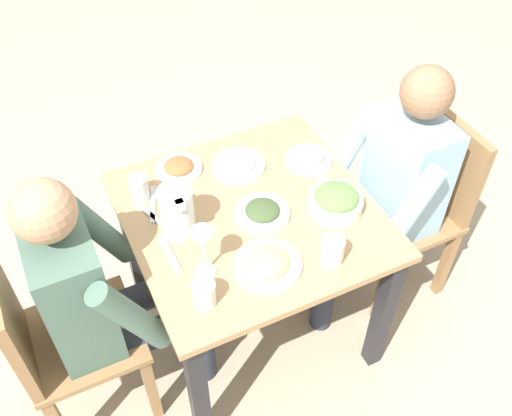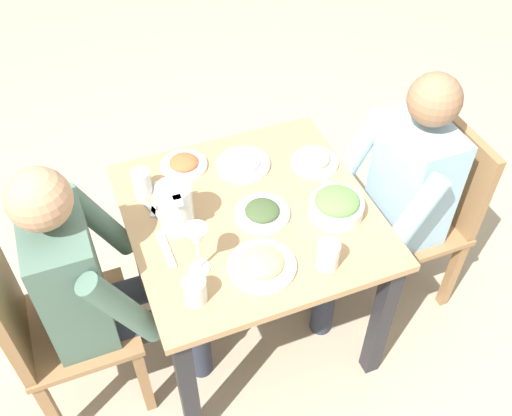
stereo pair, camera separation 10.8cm
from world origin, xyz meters
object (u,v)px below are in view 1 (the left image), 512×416
(plate_fries, at_px, (268,263))
(plate_yoghurt, at_px, (238,163))
(water_glass_near_right, at_px, (204,294))
(diner_far, at_px, (104,292))
(plate_beans, at_px, (309,157))
(water_glass_center, at_px, (333,251))
(diner_near, at_px, (385,189))
(water_glass_by_pitcher, at_px, (139,188))
(dining_table, at_px, (251,235))
(chair_near, at_px, (420,200))
(plate_dolmas, at_px, (262,212))
(chair_far, at_px, (54,338))
(salad_bowl, at_px, (336,201))
(water_pitcher, at_px, (177,212))
(wine_glass, at_px, (203,243))
(plate_rice_curry, at_px, (179,167))

(plate_fries, relative_size, plate_yoghurt, 1.09)
(water_glass_near_right, bearing_deg, diner_far, 48.11)
(plate_beans, bearing_deg, water_glass_center, 159.03)
(diner_near, distance_m, water_glass_by_pitcher, 0.96)
(diner_far, xyz_separation_m, water_glass_by_pitcher, (0.29, -0.23, 0.13))
(water_glass_center, bearing_deg, plate_yoghurt, 8.59)
(dining_table, relative_size, plate_fries, 3.84)
(chair_near, relative_size, plate_dolmas, 4.33)
(diner_near, height_order, plate_fries, diner_near)
(plate_yoghurt, distance_m, water_glass_center, 0.57)
(chair_far, relative_size, plate_dolmas, 4.33)
(dining_table, relative_size, salad_bowl, 4.49)
(water_pitcher, distance_m, plate_fries, 0.36)
(diner_far, relative_size, water_glass_near_right, 12.80)
(water_pitcher, xyz_separation_m, water_glass_center, (-0.35, -0.41, -0.05))
(dining_table, bearing_deg, water_pitcher, 84.17)
(plate_yoghurt, height_order, plate_beans, plate_beans)
(plate_dolmas, bearing_deg, plate_fries, 158.10)
(chair_near, height_order, diner_far, diner_far)
(dining_table, relative_size, water_glass_near_right, 9.64)
(diner_far, relative_size, plate_beans, 6.31)
(chair_near, xyz_separation_m, plate_beans, (0.20, 0.44, 0.25))
(diner_near, height_order, diner_far, same)
(plate_dolmas, bearing_deg, dining_table, 48.09)
(salad_bowl, xyz_separation_m, water_glass_near_right, (-0.17, 0.58, 0.00))
(plate_dolmas, bearing_deg, plate_yoghurt, -6.21)
(chair_far, distance_m, diner_far, 0.25)
(dining_table, distance_m, plate_fries, 0.29)
(diner_near, xyz_separation_m, plate_yoghurt, (0.29, 0.50, 0.10))
(salad_bowl, height_order, plate_dolmas, salad_bowl)
(diner_far, relative_size, salad_bowl, 5.96)
(water_glass_near_right, distance_m, wine_glass, 0.16)
(plate_beans, bearing_deg, diner_near, -129.96)
(diner_far, height_order, water_glass_center, diner_far)
(dining_table, xyz_separation_m, salad_bowl, (-0.12, -0.28, 0.16))
(salad_bowl, xyz_separation_m, plate_beans, (0.27, -0.05, -0.02))
(plate_rice_curry, bearing_deg, plate_fries, -170.26)
(dining_table, bearing_deg, chair_near, -93.54)
(water_glass_center, bearing_deg, plate_dolmas, 21.53)
(diner_near, xyz_separation_m, salad_bowl, (-0.07, 0.29, 0.13))
(water_glass_center, bearing_deg, chair_near, -66.41)
(chair_near, relative_size, water_glass_near_right, 9.54)
(plate_yoghurt, relative_size, water_glass_by_pitcher, 2.09)
(wine_glass, bearing_deg, diner_far, 67.67)
(chair_far, height_order, plate_rice_curry, chair_far)
(wine_glass, bearing_deg, water_pitcher, 3.99)
(plate_fries, distance_m, water_glass_center, 0.22)
(chair_near, bearing_deg, wine_glass, 97.44)
(water_glass_center, bearing_deg, wine_glass, 70.63)
(plate_rice_curry, xyz_separation_m, plate_beans, (-0.17, -0.48, 0.00))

